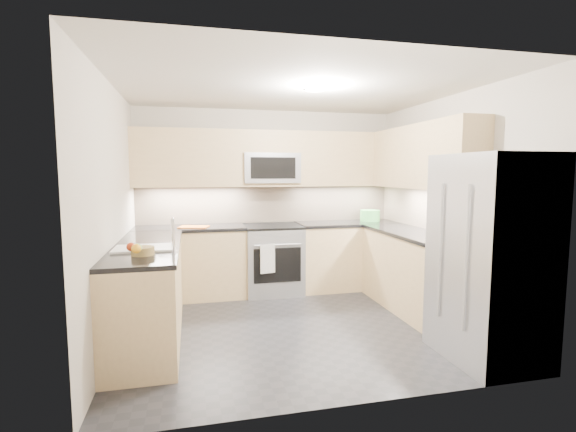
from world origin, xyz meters
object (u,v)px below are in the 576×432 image
object	(u,v)px
cutting_board	(194,227)
refrigerator	(490,258)
utensil_bowl	(370,216)
fruit_basket	(143,251)
microwave	(270,168)
gas_range	(273,260)

from	to	relation	value
cutting_board	refrigerator	bearing A→B (deg)	-43.64
utensil_bowl	cutting_board	world-z (taller)	utensil_bowl
fruit_basket	cutting_board	bearing A→B (deg)	75.90
microwave	cutting_board	world-z (taller)	microwave
refrigerator	utensil_bowl	size ratio (longest dim) A/B	6.42
refrigerator	cutting_board	distance (m)	3.44
gas_range	utensil_bowl	world-z (taller)	utensil_bowl
utensil_bowl	fruit_basket	world-z (taller)	utensil_bowl
refrigerator	fruit_basket	bearing A→B (deg)	167.98
gas_range	microwave	xyz separation A→B (m)	(0.00, 0.12, 1.24)
refrigerator	fruit_basket	xyz separation A→B (m)	(-2.93, 0.62, 0.08)
microwave	fruit_basket	size ratio (longest dim) A/B	3.94
utensil_bowl	cutting_board	size ratio (longest dim) A/B	0.78
gas_range	fruit_basket	bearing A→B (deg)	-129.37
fruit_basket	microwave	bearing A→B (deg)	52.51
gas_range	cutting_board	distance (m)	1.15
cutting_board	fruit_basket	bearing A→B (deg)	-104.10
utensil_bowl	gas_range	bearing A→B (deg)	-177.23
microwave	gas_range	bearing A→B (deg)	-90.00
microwave	cutting_board	xyz separation A→B (m)	(-1.04, -0.18, -0.75)
utensil_bowl	cutting_board	distance (m)	2.49
microwave	refrigerator	world-z (taller)	microwave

